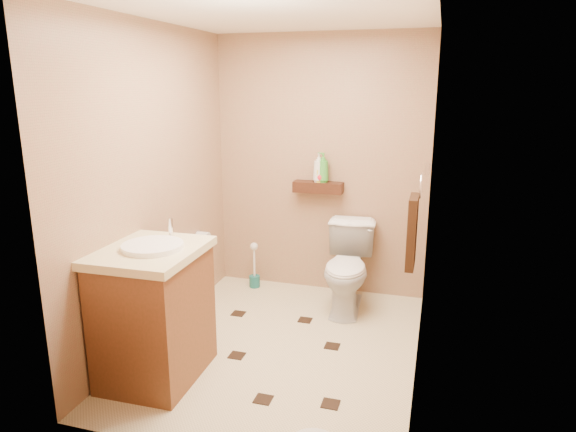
% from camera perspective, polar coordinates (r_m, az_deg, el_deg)
% --- Properties ---
extents(ground, '(2.50, 2.50, 0.00)m').
position_cam_1_polar(ground, '(4.05, -0.77, -14.30)').
color(ground, beige).
rests_on(ground, ground).
extents(wall_back, '(2.00, 0.04, 2.40)m').
position_cam_1_polar(wall_back, '(4.82, 3.61, 5.49)').
color(wall_back, '#9D7C59').
rests_on(wall_back, ground).
extents(wall_front, '(2.00, 0.04, 2.40)m').
position_cam_1_polar(wall_front, '(2.50, -9.39, -3.13)').
color(wall_front, '#9D7C59').
rests_on(wall_front, ground).
extents(wall_left, '(0.04, 2.50, 2.40)m').
position_cam_1_polar(wall_left, '(4.03, -14.55, 3.31)').
color(wall_left, '#9D7C59').
rests_on(wall_left, ground).
extents(wall_right, '(0.04, 2.50, 2.40)m').
position_cam_1_polar(wall_right, '(3.47, 15.15, 1.51)').
color(wall_right, '#9D7C59').
rests_on(wall_right, ground).
extents(ceiling, '(2.00, 2.50, 0.02)m').
position_cam_1_polar(ceiling, '(3.58, -0.91, 21.72)').
color(ceiling, white).
rests_on(ceiling, wall_back).
extents(wall_shelf, '(0.46, 0.14, 0.10)m').
position_cam_1_polar(wall_shelf, '(4.77, 3.36, 3.21)').
color(wall_shelf, '#3E1D10').
rests_on(wall_shelf, wall_back).
extents(floor_accents, '(1.15, 1.28, 0.01)m').
position_cam_1_polar(floor_accents, '(3.97, -0.55, -14.87)').
color(floor_accents, black).
rests_on(floor_accents, ground).
extents(toilet, '(0.47, 0.77, 0.76)m').
position_cam_1_polar(toilet, '(4.56, 6.65, -5.78)').
color(toilet, white).
rests_on(toilet, ground).
extents(vanity, '(0.63, 0.76, 1.06)m').
position_cam_1_polar(vanity, '(3.60, -14.63, -10.21)').
color(vanity, brown).
rests_on(vanity, ground).
extents(toilet_brush, '(0.10, 0.10, 0.46)m').
position_cam_1_polar(toilet_brush, '(5.08, -3.75, -6.17)').
color(toilet_brush, '#186160').
rests_on(toilet_brush, ground).
extents(towel_ring, '(0.12, 0.30, 0.76)m').
position_cam_1_polar(towel_ring, '(3.78, 13.70, -1.35)').
color(towel_ring, silver).
rests_on(towel_ring, wall_right).
extents(toilet_paper, '(0.12, 0.11, 0.12)m').
position_cam_1_polar(toilet_paper, '(4.70, -9.43, -2.40)').
color(toilet_paper, silver).
rests_on(toilet_paper, wall_left).
extents(bottle_a, '(0.11, 0.11, 0.27)m').
position_cam_1_polar(bottle_a, '(4.74, 3.43, 5.42)').
color(bottle_a, silver).
rests_on(bottle_a, wall_shelf).
extents(bottle_b, '(0.10, 0.10, 0.18)m').
position_cam_1_polar(bottle_b, '(4.74, 3.63, 4.83)').
color(bottle_b, gold).
rests_on(bottle_b, wall_shelf).
extents(bottle_c, '(0.15, 0.15, 0.14)m').
position_cam_1_polar(bottle_c, '(4.74, 3.65, 4.63)').
color(bottle_c, red).
rests_on(bottle_c, wall_shelf).
extents(bottle_d, '(0.11, 0.11, 0.28)m').
position_cam_1_polar(bottle_d, '(4.73, 3.93, 5.41)').
color(bottle_d, green).
rests_on(bottle_d, wall_shelf).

